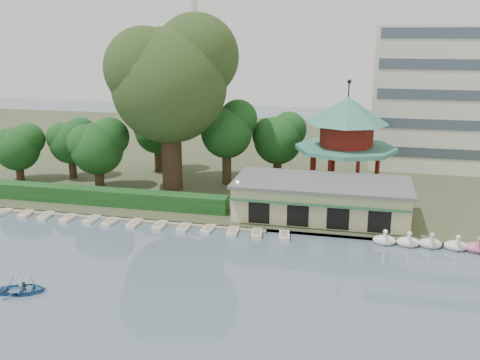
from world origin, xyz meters
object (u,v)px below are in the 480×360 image
(dock, at_px, (113,217))
(pavilion, at_px, (346,135))
(boathouse, at_px, (321,198))
(big_tree, at_px, (171,76))
(rowboat_with_passengers, at_px, (23,286))

(dock, distance_m, pavilion, 29.14)
(boathouse, distance_m, pavilion, 11.43)
(boathouse, distance_m, big_tree, 23.20)
(dock, xyz_separation_m, big_tree, (3.19, 11.02, 14.31))
(big_tree, relative_size, rowboat_with_passengers, 3.70)
(boathouse, height_order, pavilion, pavilion)
(pavilion, xyz_separation_m, rowboat_with_passengers, (-23.13, -32.12, -6.97))
(dock, bearing_deg, boathouse, 12.24)
(dock, distance_m, big_tree, 18.34)
(boathouse, relative_size, rowboat_with_passengers, 3.21)
(pavilion, xyz_separation_m, big_tree, (-20.81, -3.78, 6.94))
(pavilion, relative_size, rowboat_with_passengers, 2.33)
(pavilion, distance_m, big_tree, 22.26)
(boathouse, bearing_deg, rowboat_with_passengers, -133.72)
(dock, height_order, pavilion, pavilion)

